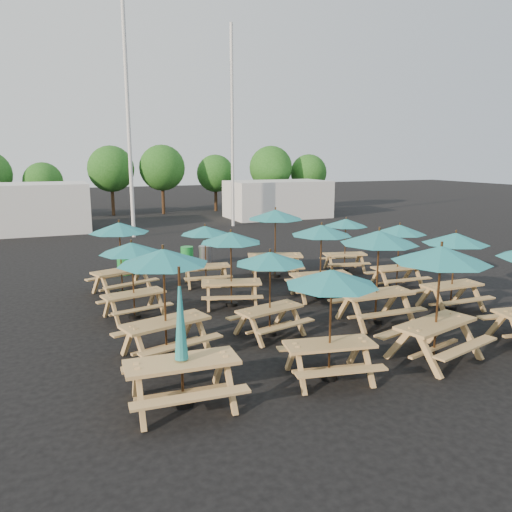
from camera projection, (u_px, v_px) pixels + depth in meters
name	position (u px, v px, depth m)	size (l,w,h in m)	color
ground	(275.00, 300.00, 15.35)	(120.00, 120.00, 0.00)	black
picnic_unit_0	(181.00, 350.00, 8.67)	(2.07, 1.83, 2.53)	tan
picnic_unit_1	(163.00, 264.00, 10.65)	(2.42, 2.42, 2.44)	tan
picnic_unit_2	(132.00, 253.00, 13.29)	(2.04, 2.04, 2.12)	tan
picnic_unit_3	(119.00, 233.00, 15.69)	(2.38, 2.38, 2.32)	tan
picnic_unit_4	(331.00, 285.00, 9.55)	(2.11, 2.11, 2.25)	tan
picnic_unit_5	(270.00, 264.00, 11.97)	(2.07, 2.07, 2.12)	tan
picnic_unit_6	(231.00, 243.00, 14.38)	(2.25, 2.25, 2.23)	tan
picnic_unit_7	(205.00, 234.00, 16.79)	(1.89, 1.89, 2.06)	tan
picnic_unit_8	(441.00, 262.00, 10.46)	(2.50, 2.50, 2.53)	tan
picnic_unit_9	(379.00, 244.00, 12.84)	(2.05, 2.05, 2.50)	tan
picnic_unit_10	(321.00, 235.00, 15.18)	(2.11, 2.11, 2.32)	tan
picnic_unit_11	(275.00, 219.00, 17.83)	(2.56, 2.56, 2.49)	tan
picnic_unit_13	(455.00, 244.00, 14.03)	(1.84, 1.84, 2.26)	tan
picnic_unit_14	(399.00, 234.00, 16.42)	(1.85, 1.85, 2.15)	tan
picnic_unit_15	(346.00, 226.00, 18.87)	(1.99, 1.99, 2.03)	tan
waste_bin_0	(124.00, 264.00, 18.56)	(0.50, 0.50, 0.80)	#1A8F34
waste_bin_1	(130.00, 263.00, 18.77)	(0.50, 0.50, 0.80)	#1A8F34
waste_bin_2	(187.00, 256.00, 19.93)	(0.50, 0.50, 0.80)	#1A8F34
waste_bin_3	(205.00, 256.00, 20.12)	(0.50, 0.50, 0.80)	gray
mast_0	(129.00, 124.00, 26.06)	(0.20, 0.20, 12.00)	silver
mast_1	(232.00, 128.00, 30.33)	(0.20, 0.20, 12.00)	silver
event_tent_0	(14.00, 209.00, 28.31)	(8.00, 4.00, 2.80)	silver
event_tent_1	(277.00, 199.00, 35.68)	(7.00, 4.00, 2.60)	silver
tree_2	(43.00, 182.00, 33.79)	(2.59, 2.59, 3.93)	#382314
tree_3	(111.00, 169.00, 36.36)	(3.36, 3.36, 5.09)	#382314
tree_4	(162.00, 168.00, 37.31)	(3.41, 3.41, 5.17)	#382314
tree_5	(215.00, 173.00, 39.43)	(2.94, 2.94, 4.45)	#382314
tree_6	(271.00, 168.00, 39.25)	(3.38, 3.38, 5.13)	#382314
tree_7	(309.00, 173.00, 40.64)	(2.95, 2.95, 4.48)	#382314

